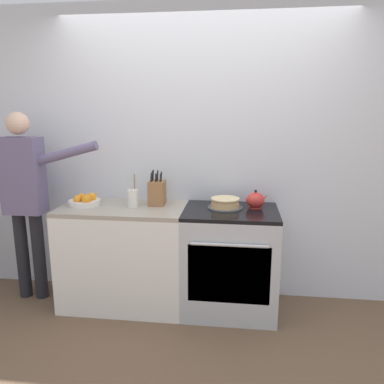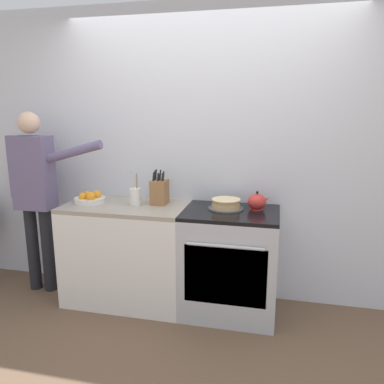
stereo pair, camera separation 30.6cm
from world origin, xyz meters
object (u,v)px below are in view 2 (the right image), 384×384
(fruit_bowl, at_px, (90,198))
(knife_block, at_px, (159,192))
(tea_kettle, at_px, (257,202))
(person_baker, at_px, (35,187))
(utensil_crock, at_px, (135,196))
(stove_range, at_px, (230,262))
(layer_cake, at_px, (226,204))

(fruit_bowl, bearing_deg, knife_block, 8.72)
(tea_kettle, height_order, person_baker, person_baker)
(utensil_crock, relative_size, fruit_bowl, 1.17)
(tea_kettle, relative_size, fruit_bowl, 0.70)
(utensil_crock, bearing_deg, stove_range, -0.13)
(tea_kettle, height_order, utensil_crock, utensil_crock)
(person_baker, bearing_deg, stove_range, 2.39)
(stove_range, relative_size, knife_block, 2.97)
(person_baker, bearing_deg, fruit_bowl, 2.60)
(tea_kettle, bearing_deg, utensil_crock, -174.37)
(knife_block, xyz_separation_m, fruit_bowl, (-0.62, -0.09, -0.07))
(tea_kettle, bearing_deg, person_baker, -177.08)
(fruit_bowl, relative_size, person_baker, 0.16)
(layer_cake, height_order, tea_kettle, tea_kettle)
(layer_cake, relative_size, utensil_crock, 0.93)
(layer_cake, distance_m, fruit_bowl, 1.21)
(knife_block, distance_m, utensil_crock, 0.22)
(tea_kettle, distance_m, knife_block, 0.85)
(knife_block, relative_size, person_baker, 0.18)
(stove_range, relative_size, person_baker, 0.53)
(layer_cake, xyz_separation_m, fruit_bowl, (-1.21, -0.06, -0.00))
(stove_range, bearing_deg, person_baker, 179.95)
(layer_cake, bearing_deg, knife_block, 176.47)
(tea_kettle, bearing_deg, knife_block, -179.60)
(stove_range, height_order, layer_cake, layer_cake)
(knife_block, bearing_deg, stove_range, -8.69)
(utensil_crock, distance_m, fruit_bowl, 0.43)
(knife_block, xyz_separation_m, utensil_crock, (-0.19, -0.10, -0.03))
(layer_cake, relative_size, person_baker, 0.17)
(layer_cake, xyz_separation_m, tea_kettle, (0.25, 0.04, 0.03))
(person_baker, bearing_deg, knife_block, 7.19)
(tea_kettle, distance_m, person_baker, 2.01)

